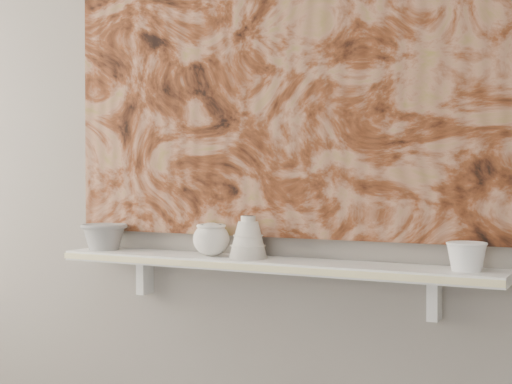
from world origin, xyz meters
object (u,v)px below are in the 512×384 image
Objects in this scene: shelf at (265,264)px; bowl_grey at (104,236)px; cup_cream at (211,239)px; bell_vessel at (248,237)px; bowl_white at (467,256)px; painting at (277,59)px.

shelf is 8.88× the size of bowl_grey.
bell_vessel reaches higher than cup_cream.
bell_vessel is 0.65m from bowl_white.
painting is 14.13× the size of bowl_white.
painting is 0.55m from bell_vessel.
cup_cream is 0.13m from bell_vessel.
shelf is 0.10m from bell_vessel.
bell_vessel is 1.22× the size of bowl_white.
cup_cream is (-0.19, -0.08, -0.56)m from painting.
cup_cream is (0.42, 0.00, 0.01)m from bowl_grey.
bowl_white is (0.78, 0.00, -0.01)m from cup_cream.
bowl_grey is 1.22× the size of bell_vessel.
painting is at bearing 23.10° from cup_cream.
bowl_white is (0.65, 0.00, -0.03)m from bell_vessel.
shelf is at bearing -90.00° from painting.
painting is at bearing 7.50° from bowl_grey.
bowl_grey is (-0.61, -0.08, -0.56)m from painting.
bowl_grey is at bearing -172.50° from painting.
shelf is 0.63m from painting.
painting is 9.52× the size of bowl_grey.
painting reaches higher than bowl_grey.
bell_vessel reaches higher than shelf.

